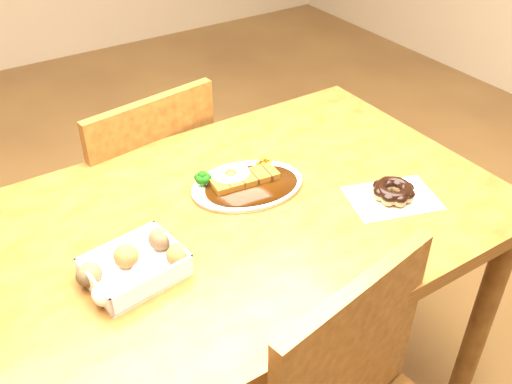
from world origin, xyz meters
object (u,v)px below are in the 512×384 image
katsu_curry_plate (245,183)px  pon_de_ring (393,192)px  donut_box (135,266)px  table (247,241)px  chair_far (141,198)px

katsu_curry_plate → pon_de_ring: bearing=-40.4°
donut_box → table: bearing=12.2°
table → donut_box: 0.34m
katsu_curry_plate → chair_far: bearing=103.3°
table → pon_de_ring: bearing=-26.3°
chair_far → pon_de_ring: 0.84m
chair_far → donut_box: size_ratio=3.90×
katsu_curry_plate → donut_box: bearing=-157.9°
chair_far → table: bearing=88.8°
katsu_curry_plate → pon_de_ring: katsu_curry_plate is taller
donut_box → pon_de_ring: 0.62m
table → pon_de_ring: (0.31, -0.15, 0.12)m
katsu_curry_plate → donut_box: katsu_curry_plate is taller
chair_far → donut_box: chair_far is taller
donut_box → pon_de_ring: size_ratio=0.93×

